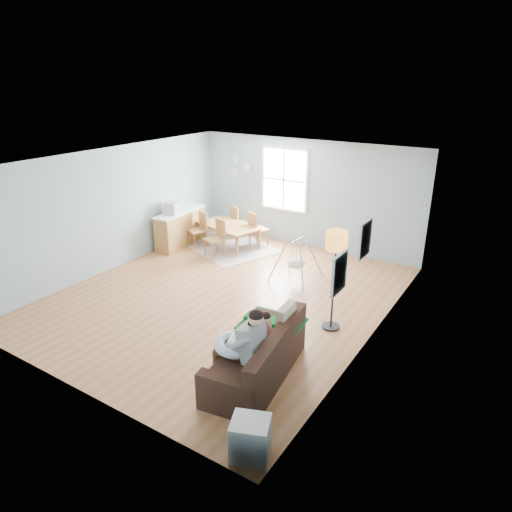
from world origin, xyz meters
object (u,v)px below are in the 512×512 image
Objects in this scene: toddler at (260,329)px; floor_lamp at (336,249)px; counter at (181,228)px; monitor at (172,208)px; chair_sw at (200,227)px; chair_se at (217,236)px; dining_table at (228,236)px; baby_swing at (296,262)px; chair_ne at (256,227)px; chair_nw at (238,220)px; sofa at (260,360)px; father at (243,344)px; storage_cube at (250,438)px.

toddler is 0.43× the size of floor_lamp.
monitor reaches higher than counter.
chair_sw is 0.99× the size of chair_se.
dining_table is at bearing 32.30° from chair_sw.
toddler is 0.81× the size of baby_swing.
dining_table is at bearing -147.72° from chair_ne.
chair_nw is 2.37× the size of monitor.
toddler is (-0.10, 0.17, 0.39)m from sofa.
storage_cube is (0.78, -1.03, -0.44)m from father.
baby_swing is at bearing -9.89° from chair_sw.
counter is (-1.71, -0.95, -0.06)m from chair_ne.
monitor reaches higher than chair_sw.
monitor is at bearing -83.46° from counter.
floor_lamp reaches higher than father.
monitor reaches higher than sofa.
chair_nw reaches higher than storage_cube.
monitor reaches higher than dining_table.
chair_se reaches higher than counter.
floor_lamp is 2.31m from baby_swing.
chair_nw is at bearing 148.44° from baby_swing.
chair_nw is at bearing 143.17° from floor_lamp.
storage_cube is (0.70, -1.33, -0.04)m from sofa.
baby_swing reaches higher than chair_ne.
counter is (-4.70, 3.66, 0.17)m from sofa.
chair_se is (0.18, -0.70, 0.23)m from dining_table.
chair_nw is at bearing 127.73° from toddler.
dining_table is 1.86× the size of chair_nw.
chair_ne is (-2.91, 4.90, -0.16)m from father.
storage_cube is (0.38, -3.18, -1.23)m from floor_lamp.
baby_swing is at bearing 109.09° from sofa.
chair_ne reaches higher than chair_se.
dining_table is 0.75m from chair_nw.
chair_se is 2.46× the size of monitor.
baby_swing is (-1.46, 1.45, -1.06)m from floor_lamp.
monitor is (-1.67, -1.25, 0.54)m from chair_ne.
father is at bearing -38.56° from monitor.
storage_cube is at bearing -62.30° from sofa.
dining_table is 1.58m from monitor.
counter is (-1.28, 0.13, -0.06)m from chair_se.
dining_table is (-3.49, 4.05, -0.39)m from toddler.
chair_nw reaches higher than sofa.
floor_lamp is 2.02× the size of chair_nw.
counter is (-4.61, 3.95, -0.22)m from father.
father is 5.70m from chair_ne.
storage_cube is at bearing -46.50° from chair_sw.
sofa is 3.50m from baby_swing.
monitor is at bearing 145.13° from toddler.
counter reaches higher than chair_sw.
sofa is 6.21m from chair_nw.
storage_cube is at bearing -68.33° from baby_swing.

